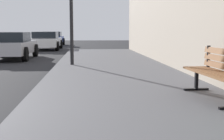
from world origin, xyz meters
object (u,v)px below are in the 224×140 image
object	(u,v)px
car_silver	(12,45)
car_white	(46,41)
bench	(219,69)
car_blue	(53,38)

from	to	relation	value
car_silver	car_white	distance (m)	7.33
car_silver	car_white	xyz separation A→B (m)	(0.65, 7.30, 0.00)
bench	car_white	distance (m)	17.90
car_silver	car_white	size ratio (longest dim) A/B	0.93
car_silver	car_white	bearing A→B (deg)	84.90
car_blue	car_white	bearing A→B (deg)	-87.92
bench	car_white	world-z (taller)	car_white
bench	car_silver	bearing A→B (deg)	118.57
bench	car_blue	bearing A→B (deg)	100.76
car_silver	car_white	world-z (taller)	same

